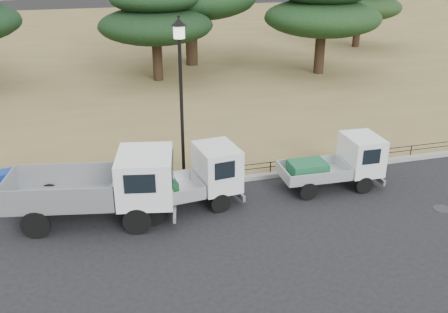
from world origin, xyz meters
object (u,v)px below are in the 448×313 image
object	(u,v)px
truck_large	(102,185)
truck_kei_front	(191,179)
street_lamp	(180,75)
truck_kei_rear	(338,163)

from	to	relation	value
truck_large	truck_kei_front	distance (m)	2.79
truck_kei_front	street_lamp	size ratio (longest dim) A/B	0.68
truck_large	truck_kei_front	bearing A→B (deg)	13.71
truck_large	street_lamp	xyz separation A→B (m)	(2.87, 1.78, 2.77)
truck_large	street_lamp	distance (m)	4.37
truck_large	truck_kei_rear	distance (m)	8.04
truck_large	street_lamp	world-z (taller)	street_lamp
truck_kei_rear	street_lamp	distance (m)	6.22
truck_kei_rear	street_lamp	world-z (taller)	street_lamp
truck_kei_front	street_lamp	xyz separation A→B (m)	(0.10, 1.67, 3.00)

